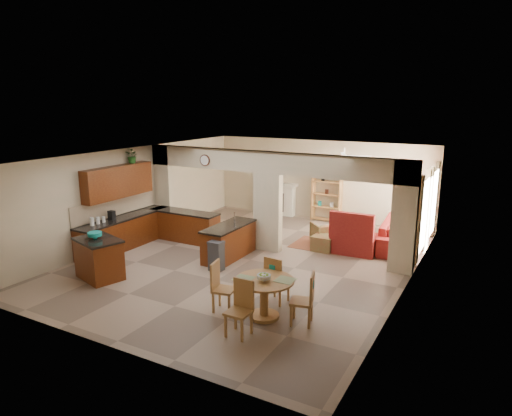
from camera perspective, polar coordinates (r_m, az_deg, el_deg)
The scene contains 39 objects.
floor at distance 12.26m, azimuth -0.71°, elevation -6.50°, with size 10.00×10.00×0.00m, color gray.
ceiling at distance 11.61m, azimuth -0.75°, elevation 6.61°, with size 10.00×10.00×0.00m, color white.
wall_back at distance 16.31m, azimuth 7.95°, elevation 3.48°, with size 8.00×8.00×0.00m, color tan.
wall_front at distance 8.08m, azimuth -18.60°, elevation -7.41°, with size 8.00×8.00×0.00m, color tan.
wall_left at distance 14.21m, azimuth -14.93°, elevation 1.69°, with size 10.00×10.00×0.00m, color tan.
wall_right at distance 10.55m, azimuth 18.58°, elevation -2.56°, with size 10.00×10.00×0.00m, color tan.
partition_left_pier at distance 14.74m, azimuth -11.41°, elevation 2.29°, with size 0.60×0.25×2.80m, color tan.
partition_center_pier at distance 12.78m, azimuth 1.48°, elevation -0.51°, with size 0.80×0.25×2.20m, color tan.
partition_right_pier at distance 11.55m, azimuth 18.03°, elevation -1.16°, with size 0.60×0.25×2.80m, color tan.
partition_header at distance 12.52m, azimuth 1.52°, elevation 5.72°, with size 8.00×0.25×0.60m, color tan.
kitchen_counter at distance 13.76m, azimuth -13.16°, elevation -2.59°, with size 2.52×3.29×1.48m.
upper_cabinets at distance 13.43m, azimuth -16.84°, elevation 3.17°, with size 0.35×2.40×0.90m, color #3E1307.
peninsula at distance 12.31m, azimuth -3.41°, elevation -4.19°, with size 0.70×1.85×0.91m.
wall_clock at distance 13.43m, azimuth -6.43°, elevation 5.95°, with size 0.34×0.34×0.03m, color #51281B.
rug at distance 13.59m, azimuth 8.11°, elevation -4.60°, with size 1.60×1.30×0.01m, color brown.
fireplace at distance 16.93m, azimuth 2.60°, elevation 1.25°, with size 1.60×0.35×1.20m.
shelving_unit at distance 16.12m, azimuth 8.83°, elevation 1.52°, with size 1.00×0.32×1.80m, color #A56939.
window_a at distance 12.80m, azimuth 20.28°, elevation -0.87°, with size 0.02×0.90×1.90m, color white.
window_b at distance 14.45m, azimuth 21.32°, elevation 0.60°, with size 0.02×0.90×1.90m, color white.
glazed_door at distance 13.66m, azimuth 20.78°, elevation -0.71°, with size 0.02×0.70×2.10m, color white.
drape_a_left at distance 12.23m, azimuth 19.66°, elevation -1.46°, with size 0.10×0.28×2.30m, color #3C1C18.
drape_a_right at distance 13.39m, azimuth 20.51°, elevation -0.29°, with size 0.10×0.28×2.30m, color #3C1C18.
drape_b_left at distance 13.87m, azimuth 20.82°, elevation 0.14°, with size 0.10×0.28×2.30m, color #3C1C18.
drape_b_right at distance 15.04m, azimuth 21.49°, elevation 1.05°, with size 0.10×0.28×2.30m, color #3C1C18.
ceiling_fan at distance 13.78m, azimuth 10.97°, elevation 6.44°, with size 1.00×1.00×0.10m, color white.
kitchen_island at distance 11.52m, azimuth -19.01°, elevation -6.00°, with size 1.31×1.09×0.98m.
teal_bowl at distance 11.41m, azimuth -19.50°, elevation -3.25°, with size 0.33×0.33×0.15m, color teal.
trash_can at distance 11.46m, azimuth -4.98°, elevation -6.13°, with size 0.33×0.28×0.70m, color #2C2B2E.
dining_table at distance 9.00m, azimuth 1.03°, elevation -10.51°, with size 1.17×1.17×0.80m.
fruit_bowl at distance 8.80m, azimuth 0.98°, elevation -8.66°, with size 0.27×0.27×0.14m, color #6BAD25.
sofa at distance 13.85m, azimuth 17.77°, elevation -3.10°, with size 1.05×2.68×0.78m, color maroon.
chaise at distance 13.13m, azimuth 12.25°, elevation -4.33°, with size 1.21×0.99×0.48m, color maroon.
armchair at distance 13.66m, azimuth 8.57°, elevation -3.12°, with size 0.69×0.71×0.65m, color maroon.
ottoman at distance 13.10m, azimuth 8.48°, elevation -4.33°, with size 0.59×0.59×0.43m, color maroon.
plant at distance 13.77m, azimuth -15.19°, elevation 6.33°, with size 0.39×0.34×0.43m, color #154F15.
chair_north at distance 9.59m, azimuth 2.44°, elevation -8.78°, with size 0.46×0.46×1.02m.
chair_east at distance 8.78m, azimuth 6.31°, elevation -11.01°, with size 0.51×0.51×1.02m.
chair_south at distance 8.42m, azimuth -1.90°, elevation -12.06°, with size 0.42×0.43×1.02m.
chair_west at distance 9.31m, azimuth -4.51°, elevation -9.51°, with size 0.49×0.49×1.02m.
Camera 1 is at (5.67, -10.04, 4.17)m, focal length 32.00 mm.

